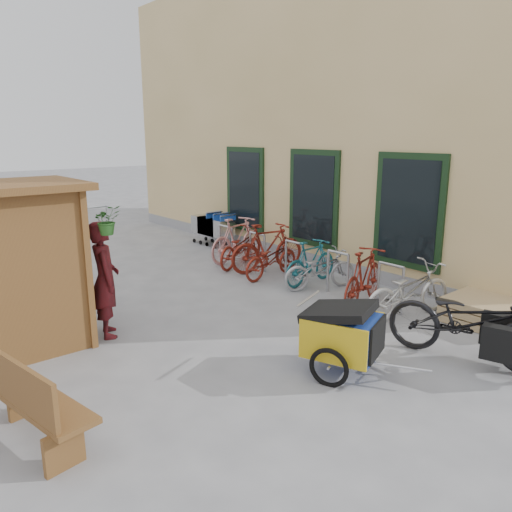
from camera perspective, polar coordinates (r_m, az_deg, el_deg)
ground at (r=7.51m, az=4.51°, el=-10.14°), size 80.00×80.00×0.00m
building at (r=14.71m, az=10.83°, el=15.34°), size 6.07×13.00×7.00m
bike_rack at (r=10.50m, az=4.38°, el=-0.15°), size 0.05×5.35×0.86m
pallet_stack at (r=9.03m, az=24.88°, el=-5.81°), size 1.00×1.20×0.40m
bench at (r=5.60m, az=-24.18°, el=-14.76°), size 0.70×1.54×0.94m
shopping_carts at (r=13.91m, az=-4.97°, el=3.47°), size 0.53×1.47×0.95m
child_trailer at (r=6.63m, az=9.84°, el=-8.62°), size 1.09×1.67×0.97m
cargo_bike at (r=7.38m, az=23.31°, el=-7.00°), size 1.31×2.29×1.14m
person_kiosk at (r=7.90m, az=-16.89°, el=-2.59°), size 0.60×0.75×1.79m
bike_0 at (r=8.82m, az=17.03°, el=-3.78°), size 1.88×0.99×0.94m
bike_1 at (r=9.19m, az=12.21°, el=-2.41°), size 1.82×0.99×1.05m
bike_2 at (r=10.06m, az=7.31°, el=-1.48°), size 1.65×1.02×0.82m
bike_3 at (r=10.34m, az=6.27°, el=-0.70°), size 1.58×0.56×0.93m
bike_4 at (r=10.77m, az=1.76°, el=-0.31°), size 1.63×0.72×0.83m
bike_5 at (r=11.21m, az=1.32°, el=0.98°), size 1.91×0.84×1.11m
bike_6 at (r=11.71m, az=-1.76°, el=1.02°), size 1.81×1.13×0.90m
bike_7 at (r=12.15m, az=-2.20°, el=1.93°), size 1.87×0.85×1.09m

